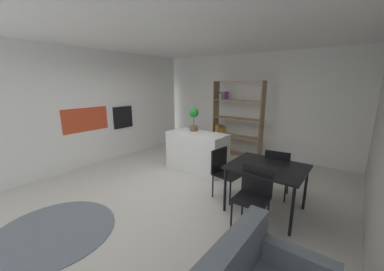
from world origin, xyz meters
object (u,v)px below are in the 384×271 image
(kitchen_island, at_px, (197,151))
(potted_plant_on_island, at_px, (194,117))
(built_in_oven, at_px, (123,117))
(open_bookshelf, at_px, (234,118))
(dining_chair_near, at_px, (254,192))
(dining_table, at_px, (267,170))
(dining_chair_far, at_px, (277,169))
(dining_chair_island_side, at_px, (224,169))

(kitchen_island, distance_m, potted_plant_on_island, 0.83)
(built_in_oven, bearing_deg, open_bookshelf, 40.54)
(built_in_oven, xyz_separation_m, potted_plant_on_island, (2.12, 0.49, 0.14))
(kitchen_island, relative_size, dining_chair_near, 1.58)
(dining_table, bearing_deg, kitchen_island, 158.54)
(potted_plant_on_island, relative_size, dining_chair_far, 0.61)
(dining_chair_near, bearing_deg, built_in_oven, 166.81)
(dining_chair_near, height_order, dining_chair_island_side, dining_chair_island_side)
(built_in_oven, distance_m, dining_chair_near, 4.37)
(built_in_oven, xyz_separation_m, dining_chair_near, (4.24, -0.90, -0.58))
(dining_chair_island_side, bearing_deg, dining_chair_far, -51.06)
(open_bookshelf, relative_size, dining_chair_near, 2.38)
(open_bookshelf, bearing_deg, dining_chair_island_side, -66.65)
(kitchen_island, relative_size, dining_table, 1.23)
(open_bookshelf, distance_m, dining_chair_island_side, 2.71)
(potted_plant_on_island, xyz_separation_m, dining_chair_island_side, (1.34, -0.88, -0.72))
(open_bookshelf, bearing_deg, dining_chair_near, -58.14)
(built_in_oven, relative_size, dining_chair_island_side, 0.67)
(potted_plant_on_island, bearing_deg, built_in_oven, -166.90)
(built_in_oven, distance_m, dining_table, 4.28)
(potted_plant_on_island, relative_size, open_bookshelf, 0.27)
(dining_table, xyz_separation_m, dining_chair_near, (-0.00, -0.50, -0.17))
(built_in_oven, relative_size, dining_chair_far, 0.66)
(dining_table, relative_size, dining_chair_far, 1.25)
(dining_table, distance_m, dining_chair_near, 0.53)
(dining_chair_far, relative_size, dining_chair_near, 1.03)
(open_bookshelf, xyz_separation_m, dining_chair_near, (1.84, -2.96, -0.53))
(kitchen_island, height_order, dining_table, kitchen_island)
(dining_chair_island_side, bearing_deg, open_bookshelf, 30.35)
(built_in_oven, height_order, open_bookshelf, open_bookshelf)
(open_bookshelf, bearing_deg, potted_plant_on_island, -100.43)
(potted_plant_on_island, xyz_separation_m, dining_chair_near, (2.12, -1.39, -0.72))
(dining_table, bearing_deg, dining_chair_island_side, 179.13)
(dining_chair_far, xyz_separation_m, dining_chair_island_side, (-0.80, -0.50, -0.02))
(potted_plant_on_island, bearing_deg, dining_chair_near, -33.25)
(dining_table, relative_size, dining_chair_near, 1.29)
(potted_plant_on_island, height_order, dining_chair_near, potted_plant_on_island)
(potted_plant_on_island, height_order, dining_chair_island_side, potted_plant_on_island)
(kitchen_island, relative_size, open_bookshelf, 0.66)
(dining_chair_far, bearing_deg, dining_table, 80.85)
(built_in_oven, height_order, kitchen_island, built_in_oven)
(built_in_oven, bearing_deg, dining_chair_far, 1.51)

